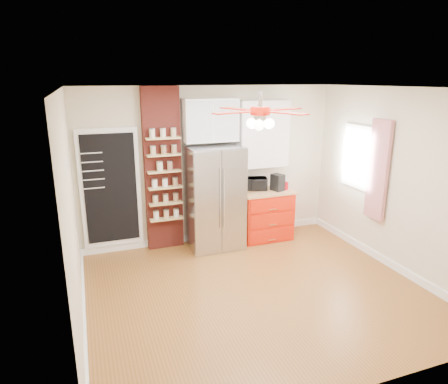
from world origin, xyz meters
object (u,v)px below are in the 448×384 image
object	(u,v)px
ceiling_fan	(260,111)
pantry_jar_oats	(160,167)
red_cabinet	(265,214)
canister_left	(285,185)
fridge	(214,198)
toaster_oven	(256,184)
coffee_maker	(277,182)

from	to	relation	value
ceiling_fan	pantry_jar_oats	size ratio (longest dim) A/B	9.68
red_cabinet	canister_left	bearing A→B (deg)	-12.75
canister_left	ceiling_fan	bearing A→B (deg)	-128.45
fridge	canister_left	world-z (taller)	fridge
toaster_oven	coffee_maker	world-z (taller)	coffee_maker
coffee_maker	pantry_jar_oats	bearing A→B (deg)	156.94
coffee_maker	pantry_jar_oats	world-z (taller)	pantry_jar_oats
toaster_oven	coffee_maker	bearing A→B (deg)	-10.20
toaster_oven	canister_left	world-z (taller)	toaster_oven
coffee_maker	ceiling_fan	bearing A→B (deg)	-143.03
fridge	pantry_jar_oats	xyz separation A→B (m)	(-0.88, 0.14, 0.57)
ceiling_fan	coffee_maker	size ratio (longest dim) A/B	4.79
ceiling_fan	pantry_jar_oats	bearing A→B (deg)	117.59
fridge	red_cabinet	size ratio (longest dim) A/B	1.86
coffee_maker	canister_left	size ratio (longest dim) A/B	1.94
fridge	canister_left	size ratio (longest dim) A/B	11.60
canister_left	pantry_jar_oats	bearing A→B (deg)	175.56
red_cabinet	coffee_maker	size ratio (longest dim) A/B	3.21
fridge	ceiling_fan	distance (m)	2.25
toaster_oven	pantry_jar_oats	bearing A→B (deg)	-161.78
red_cabinet	coffee_maker	bearing A→B (deg)	-23.32
canister_left	fridge	bearing A→B (deg)	178.73
fridge	ceiling_fan	size ratio (longest dim) A/B	1.25
toaster_oven	pantry_jar_oats	size ratio (longest dim) A/B	2.72
ceiling_fan	toaster_oven	xyz separation A→B (m)	(0.77, 1.78, -1.41)
fridge	red_cabinet	world-z (taller)	fridge
canister_left	red_cabinet	bearing A→B (deg)	167.25
red_cabinet	canister_left	xyz separation A→B (m)	(0.35, -0.08, 0.52)
fridge	red_cabinet	bearing A→B (deg)	2.95
coffee_maker	canister_left	world-z (taller)	coffee_maker
coffee_maker	canister_left	bearing A→B (deg)	-16.99
ceiling_fan	pantry_jar_oats	world-z (taller)	ceiling_fan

